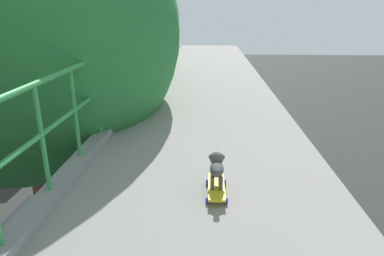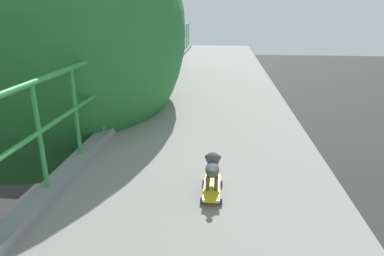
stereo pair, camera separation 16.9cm
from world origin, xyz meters
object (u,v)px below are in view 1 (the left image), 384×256
(city_bus, at_px, (63,102))
(toy_skateboard, at_px, (216,187))
(car_green_fifth, at_px, (40,231))
(small_dog, at_px, (217,166))

(city_bus, distance_m, toy_skateboard, 20.56)
(toy_skateboard, bearing_deg, car_green_fifth, 132.15)
(car_green_fifth, xyz_separation_m, city_bus, (-3.95, 11.70, 1.19))
(toy_skateboard, height_order, small_dog, small_dog)
(car_green_fifth, distance_m, small_dog, 9.81)
(toy_skateboard, bearing_deg, small_dog, 90.04)
(city_bus, bearing_deg, small_dog, -61.91)
(car_green_fifth, xyz_separation_m, small_dog, (5.52, -6.04, 5.41))
(car_green_fifth, distance_m, toy_skateboard, 9.73)
(car_green_fifth, bearing_deg, city_bus, 108.65)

